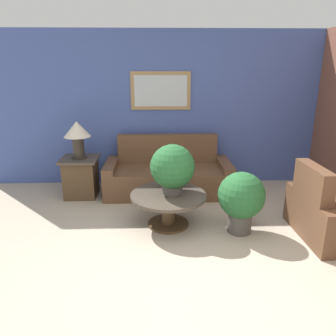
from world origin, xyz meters
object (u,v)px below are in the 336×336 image
object	(u,v)px
armchair	(335,215)
side_table	(81,177)
potted_plant_floor	(241,198)
table_lamp	(77,133)
coffee_table	(168,203)
couch_main	(168,175)
potted_plant_on_table	(172,168)

from	to	relation	value
armchair	side_table	size ratio (longest dim) A/B	1.72
potted_plant_floor	table_lamp	bearing A→B (deg)	150.57
armchair	table_lamp	distance (m)	3.78
coffee_table	side_table	xyz separation A→B (m)	(-1.37, 1.07, 0.00)
couch_main	potted_plant_on_table	size ratio (longest dim) A/B	3.16
potted_plant_on_table	coffee_table	bearing A→B (deg)	-136.71
potted_plant_floor	couch_main	bearing A→B (deg)	121.76
potted_plant_on_table	potted_plant_floor	world-z (taller)	potted_plant_on_table
coffee_table	side_table	distance (m)	1.74
armchair	couch_main	bearing A→B (deg)	50.65
couch_main	potted_plant_floor	bearing A→B (deg)	-58.24
couch_main	side_table	size ratio (longest dim) A/B	3.21
table_lamp	potted_plant_on_table	world-z (taller)	table_lamp
armchair	potted_plant_floor	size ratio (longest dim) A/B	1.38
armchair	side_table	bearing A→B (deg)	65.58
armchair	side_table	world-z (taller)	armchair
armchair	coffee_table	distance (m)	2.07
table_lamp	potted_plant_on_table	distance (m)	1.77
armchair	potted_plant_on_table	distance (m)	2.09
coffee_table	potted_plant_on_table	size ratio (longest dim) A/B	1.53
couch_main	potted_plant_floor	world-z (taller)	couch_main
couch_main	potted_plant_on_table	world-z (taller)	potted_plant_on_table
armchair	coffee_table	xyz separation A→B (m)	(-2.04, 0.36, 0.04)
armchair	coffee_table	world-z (taller)	armchair
coffee_table	side_table	size ratio (longest dim) A/B	1.56
potted_plant_floor	side_table	bearing A→B (deg)	150.57
table_lamp	potted_plant_on_table	xyz separation A→B (m)	(1.43, -1.02, -0.25)
potted_plant_on_table	couch_main	bearing A→B (deg)	90.97
armchair	potted_plant_floor	xyz separation A→B (m)	(-1.14, 0.15, 0.18)
potted_plant_on_table	potted_plant_floor	size ratio (longest dim) A/B	0.81
side_table	potted_plant_on_table	bearing A→B (deg)	-35.62
armchair	table_lamp	xyz separation A→B (m)	(-3.41, 1.43, 0.75)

